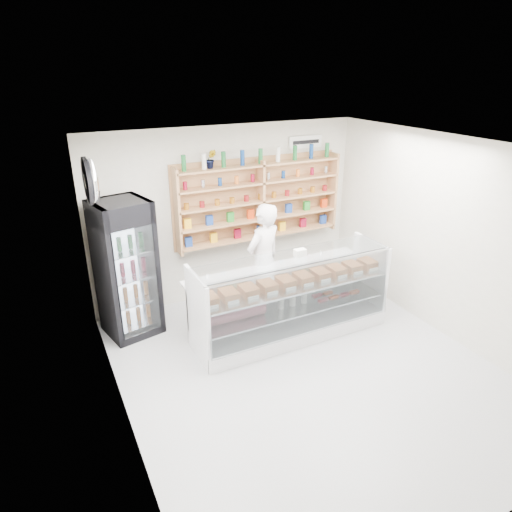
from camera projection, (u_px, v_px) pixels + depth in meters
room at (313, 271)px, 5.32m from camera, size 5.00×5.00×5.00m
display_counter at (290, 312)px, 6.55m from camera, size 2.82×0.84×1.23m
shop_worker at (263, 261)px, 6.87m from camera, size 0.76×0.63×1.79m
drinks_cooler at (126, 269)px, 6.37m from camera, size 0.85×0.83×1.98m
wall_shelving at (260, 201)px, 7.38m from camera, size 2.84×0.28×1.33m
potted_plant at (211, 159)px, 6.76m from camera, size 0.19×0.17×0.28m
security_mirror at (92, 181)px, 5.01m from camera, size 0.15×0.50×0.50m
wall_sign at (305, 142)px, 7.53m from camera, size 0.62×0.03×0.20m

